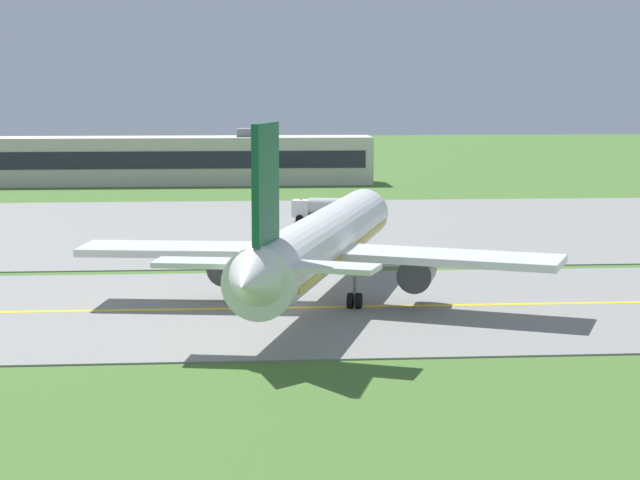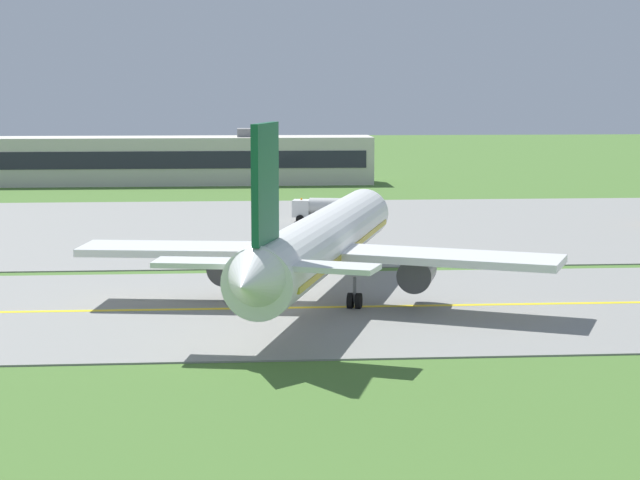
{
  "view_description": "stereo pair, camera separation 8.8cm",
  "coord_description": "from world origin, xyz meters",
  "views": [
    {
      "loc": [
        -3.17,
        -72.02,
        14.77
      ],
      "look_at": [
        2.76,
        4.29,
        4.0
      ],
      "focal_mm": 62.38,
      "sensor_mm": 36.0,
      "label": 1
    },
    {
      "loc": [
        -3.08,
        -72.03,
        14.77
      ],
      "look_at": [
        2.76,
        4.29,
        4.0
      ],
      "focal_mm": 62.38,
      "sensor_mm": 36.0,
      "label": 2
    }
  ],
  "objects": [
    {
      "name": "ground_plane",
      "position": [
        0.0,
        0.0,
        0.0
      ],
      "size": [
        500.0,
        500.0,
        0.0
      ],
      "primitive_type": "plane",
      "color": "#47702D"
    },
    {
      "name": "taxiway_strip",
      "position": [
        0.0,
        0.0,
        0.05
      ],
      "size": [
        240.0,
        28.0,
        0.1
      ],
      "primitive_type": "cube",
      "color": "gray",
      "rests_on": "ground"
    },
    {
      "name": "apron_pad",
      "position": [
        10.0,
        42.0,
        0.05
      ],
      "size": [
        140.0,
        52.0,
        0.1
      ],
      "primitive_type": "cube",
      "color": "gray",
      "rests_on": "ground"
    },
    {
      "name": "taxiway_centreline",
      "position": [
        0.0,
        0.0,
        0.11
      ],
      "size": [
        220.0,
        0.6,
        0.01
      ],
      "primitive_type": "cube",
      "color": "yellow",
      "rests_on": "taxiway_strip"
    },
    {
      "name": "airplane_lead",
      "position": [
        2.62,
        1.82,
        4.13
      ],
      "size": [
        31.9,
        38.92,
        12.7
      ],
      "color": "white",
      "rests_on": "ground"
    },
    {
      "name": "service_truck_baggage",
      "position": [
        6.04,
        46.26,
        1.53
      ],
      "size": [
        6.29,
        3.26,
        2.65
      ],
      "color": "silver",
      "rests_on": "ground"
    },
    {
      "name": "terminal_building",
      "position": [
        -12.72,
        94.06,
        3.53
      ],
      "size": [
        60.17,
        8.66,
        8.21
      ],
      "color": "beige",
      "rests_on": "ground"
    }
  ]
}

